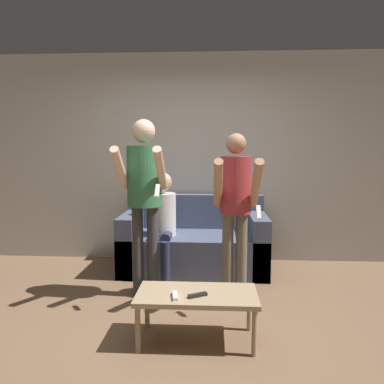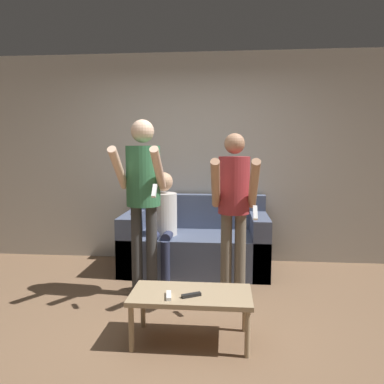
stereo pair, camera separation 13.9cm
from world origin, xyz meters
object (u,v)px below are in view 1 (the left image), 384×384
Objects in this scene: person_standing_left at (144,187)px; coffee_table at (197,298)px; person_standing_right at (235,199)px; person_seated at (162,218)px; remote_near at (175,296)px; couch at (194,245)px; remote_far at (198,295)px.

person_standing_left is 1.27m from coffee_table.
person_seated is at bearing 139.59° from person_standing_right.
coffee_table is at bearing -72.72° from person_seated.
person_standing_right is at bearing -40.41° from person_seated.
remote_near is at bearing -78.90° from person_seated.
person_standing_right reaches higher than couch.
coffee_table is (0.48, -1.54, -0.33)m from person_seated.
couch is 1.73m from coffee_table.
couch is 1.27m from person_standing_left.
person_seated is at bearing 83.66° from person_standing_left.
remote_near is (-0.05, -1.82, 0.09)m from couch.
person_standing_right is at bearing 68.34° from coffee_table.
person_seated is 1.71m from remote_far.
couch is 1.83m from remote_near.
couch is 1.44× the size of person_seated.
couch reaches higher than remote_far.
couch reaches higher than remote_near.
remote_near is at bearing -147.70° from coffee_table.
person_seated is at bearing 101.10° from remote_near.
coffee_table is at bearing 96.89° from remote_far.
person_seated is 1.31× the size of coffee_table.
remote_near and remote_far have the same top height.
person_seated reaches higher than remote_near.
couch reaches higher than coffee_table.
person_standing_left is 1.30m from remote_far.
person_standing_right is 1.35× the size of person_seated.
remote_near is (0.40, -0.95, -0.71)m from person_standing_left.
remote_far is at bearing 7.78° from remote_near.
couch is 1.07× the size of person_standing_right.
person_standing_left is at bearing 122.99° from coffee_table.
person_standing_left is at bearing 179.43° from person_standing_right.
remote_near is 1.03× the size of remote_far.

